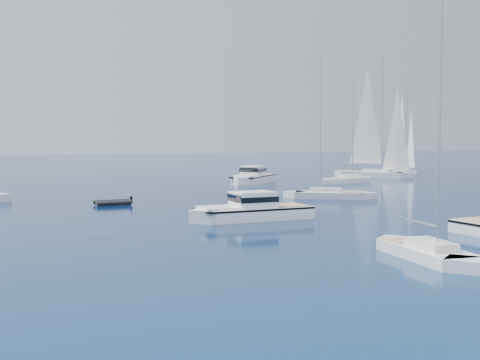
# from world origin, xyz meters

# --- Properties ---
(ground) EXTENTS (400.00, 400.00, 0.00)m
(ground) POSITION_xyz_m (0.00, 0.00, 0.00)
(ground) COLOR navy
(ground) RESTS_ON ground
(motor_cruiser_centre) EXTENTS (10.47, 3.33, 2.74)m
(motor_cruiser_centre) POSITION_xyz_m (-7.79, 14.57, 0.00)
(motor_cruiser_centre) COLOR white
(motor_cruiser_centre) RESTS_ON ground
(motor_cruiser_distant) EXTENTS (10.46, 10.44, 2.97)m
(motor_cruiser_distant) POSITION_xyz_m (9.16, 49.84, 0.00)
(motor_cruiser_distant) COLOR white
(motor_cruiser_distant) RESTS_ON ground
(sailboat_fore) EXTENTS (3.71, 9.41, 13.47)m
(sailboat_fore) POSITION_xyz_m (-6.16, -3.21, 0.00)
(sailboat_fore) COLOR silver
(sailboat_fore) RESTS_ON ground
(sailboat_mid_r) EXTENTS (9.71, 7.83, 14.71)m
(sailboat_mid_r) POSITION_xyz_m (6.94, 26.79, 0.00)
(sailboat_mid_r) COLOR silver
(sailboat_mid_r) RESTS_ON ground
(sailboat_centre) EXTENTS (10.36, 5.25, 14.74)m
(sailboat_centre) POSITION_xyz_m (21.32, 45.05, 0.00)
(sailboat_centre) COLOR white
(sailboat_centre) RESTS_ON ground
(sailboat_sails_r) EXTENTS (10.75, 12.54, 19.37)m
(sailboat_sails_r) POSITION_xyz_m (31.82, 53.58, 0.00)
(sailboat_sails_r) COLOR silver
(sailboat_sails_r) RESTS_ON ground
(sailboat_sails_far) EXTENTS (5.20, 10.86, 15.44)m
(sailboat_sails_far) POSITION_xyz_m (43.99, 61.66, 0.00)
(sailboat_sails_far) COLOR silver
(sailboat_sails_far) RESTS_ON ground
(tender_yellow) EXTENTS (3.31, 4.46, 0.95)m
(tender_yellow) POSITION_xyz_m (-8.53, 15.49, 0.00)
(tender_yellow) COLOR #CAA10B
(tender_yellow) RESTS_ON ground
(tender_grey_near) EXTENTS (3.19, 2.78, 0.95)m
(tender_grey_near) POSITION_xyz_m (-2.58, 18.53, 0.00)
(tender_grey_near) COLOR black
(tender_grey_near) RESTS_ON ground
(tender_grey_far) EXTENTS (3.57, 2.08, 0.95)m
(tender_grey_far) POSITION_xyz_m (-14.78, 29.46, 0.00)
(tender_grey_far) COLOR black
(tender_grey_far) RESTS_ON ground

